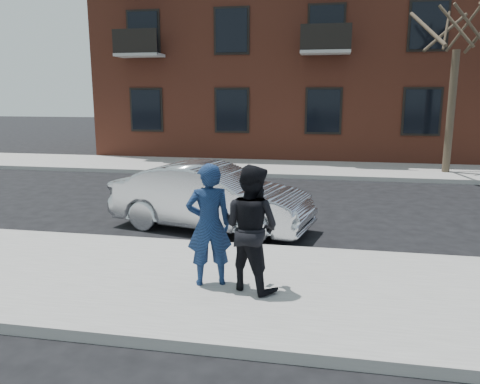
% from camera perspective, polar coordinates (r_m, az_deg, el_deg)
% --- Properties ---
extents(ground, '(100.00, 100.00, 0.00)m').
position_cam_1_polar(ground, '(7.17, 7.31, -11.76)').
color(ground, black).
rests_on(ground, ground).
extents(near_sidewalk, '(50.00, 3.50, 0.15)m').
position_cam_1_polar(near_sidewalk, '(6.91, 7.20, -12.01)').
color(near_sidewalk, gray).
rests_on(near_sidewalk, ground).
extents(near_curb, '(50.00, 0.10, 0.15)m').
position_cam_1_polar(near_curb, '(8.59, 7.96, -7.20)').
color(near_curb, '#999691').
rests_on(near_curb, ground).
extents(far_sidewalk, '(50.00, 3.50, 0.15)m').
position_cam_1_polar(far_sidewalk, '(18.04, 9.50, 2.77)').
color(far_sidewalk, gray).
rests_on(far_sidewalk, ground).
extents(far_curb, '(50.00, 0.10, 0.15)m').
position_cam_1_polar(far_curb, '(16.26, 9.35, 1.80)').
color(far_curb, '#999691').
rests_on(far_curb, ground).
extents(apartment_building, '(24.30, 10.30, 12.30)m').
position_cam_1_polar(apartment_building, '(24.85, 15.27, 19.04)').
color(apartment_building, brown).
rests_on(apartment_building, ground).
extents(street_tree, '(3.60, 3.60, 6.80)m').
position_cam_1_polar(street_tree, '(18.26, 25.22, 19.14)').
color(street_tree, '#362C20').
rests_on(street_tree, far_sidewalk).
extents(silver_sedan, '(4.51, 2.36, 1.41)m').
position_cam_1_polar(silver_sedan, '(10.00, -3.56, -0.63)').
color(silver_sedan, '#B7BABF').
rests_on(silver_sedan, ground).
extents(man_hoodie, '(0.75, 0.62, 1.78)m').
position_cam_1_polar(man_hoodie, '(6.68, -3.80, -4.00)').
color(man_hoodie, navy).
rests_on(man_hoodie, near_sidewalk).
extents(man_peacoat, '(1.07, 0.99, 1.78)m').
position_cam_1_polar(man_peacoat, '(6.52, 1.38, -4.38)').
color(man_peacoat, black).
rests_on(man_peacoat, near_sidewalk).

